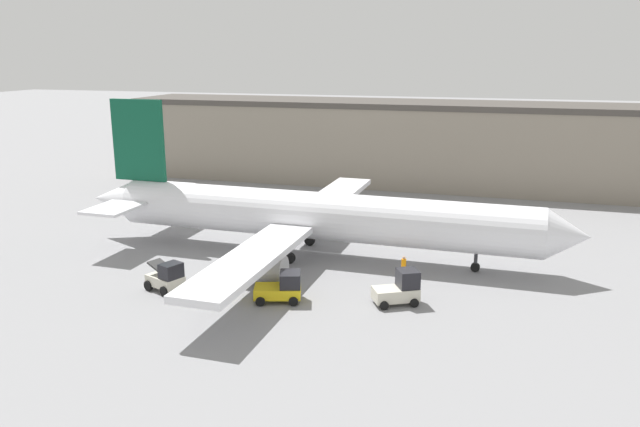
% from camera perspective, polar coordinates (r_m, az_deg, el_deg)
% --- Properties ---
extents(ground_plane, '(400.00, 400.00, 0.00)m').
position_cam_1_polar(ground_plane, '(52.48, 0.00, -3.90)').
color(ground_plane, gray).
extents(terminal_building, '(95.72, 11.06, 10.60)m').
position_cam_1_polar(terminal_building, '(80.59, 15.89, 5.90)').
color(terminal_building, gray).
rests_on(terminal_building, ground_plane).
extents(airplane, '(42.83, 36.93, 12.65)m').
position_cam_1_polar(airplane, '(51.82, -1.11, -0.16)').
color(airplane, white).
rests_on(airplane, ground_plane).
extents(ground_crew_worker, '(0.37, 0.37, 1.70)m').
position_cam_1_polar(ground_crew_worker, '(47.72, 7.65, -4.78)').
color(ground_crew_worker, '#1E2338').
rests_on(ground_crew_worker, ground_plane).
extents(baggage_tug, '(3.40, 2.93, 2.36)m').
position_cam_1_polar(baggage_tug, '(42.81, 7.29, -6.86)').
color(baggage_tug, beige).
rests_on(baggage_tug, ground_plane).
extents(belt_loader_truck, '(3.08, 2.72, 2.17)m').
position_cam_1_polar(belt_loader_truck, '(45.99, -13.83, -5.68)').
color(belt_loader_truck, beige).
rests_on(belt_loader_truck, ground_plane).
extents(pushback_tug, '(3.57, 2.84, 2.06)m').
position_cam_1_polar(pushback_tug, '(43.04, -3.51, -6.79)').
color(pushback_tug, yellow).
rests_on(pushback_tug, ground_plane).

